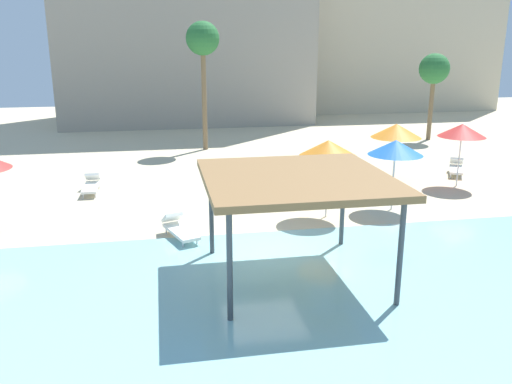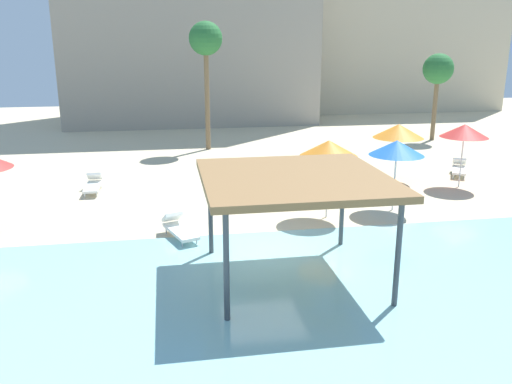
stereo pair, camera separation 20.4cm
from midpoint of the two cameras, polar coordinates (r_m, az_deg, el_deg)
name	(u,v)px [view 2 (the right image)]	position (r m, az deg, el deg)	size (l,w,h in m)	color
ground_plane	(263,250)	(16.44, 1.06, -6.28)	(80.00, 80.00, 0.00)	beige
lagoon_water	(307,341)	(11.86, 5.99, -15.63)	(44.00, 13.50, 0.04)	#8CC6CC
shade_pavilion	(295,181)	(13.79, 4.58, 1.16)	(4.77, 4.77, 2.87)	#42474C
beach_umbrella_blue_0	(397,148)	(20.38, 15.13, 4.58)	(2.04, 2.04, 2.68)	silver
beach_umbrella_orange_1	(398,131)	(24.92, 15.25, 6.32)	(2.27, 2.27, 2.61)	silver
beach_umbrella_red_3	(465,131)	(24.69, 21.67, 6.12)	(2.03, 2.03, 2.77)	silver
beach_umbrella_orange_5	(329,148)	(18.99, 8.12, 4.66)	(2.05, 2.05, 2.84)	silver
lounge_chair_0	(93,184)	(23.61, -16.82, 0.80)	(0.62, 1.90, 0.74)	white
lounge_chair_2	(459,168)	(27.35, 21.14, 2.42)	(1.46, 1.95, 0.74)	white
lounge_chair_4	(343,185)	(22.82, 9.55, 0.76)	(1.44, 1.95, 0.74)	white
lounge_chair_6	(179,228)	(17.52, -7.95, -3.85)	(1.20, 1.99, 0.74)	white
palm_tree_0	(438,71)	(36.11, 19.09, 12.20)	(1.90, 1.90, 5.47)	brown
palm_tree_1	(206,42)	(31.21, -5.22, 15.70)	(1.90, 1.90, 7.29)	brown
hotel_block_0	(188,5)	(43.86, -7.14, 19.28)	(18.80, 9.62, 17.75)	#9E9384
hotel_block_1	(367,30)	(52.23, 11.95, 16.67)	(23.69, 8.41, 14.41)	beige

